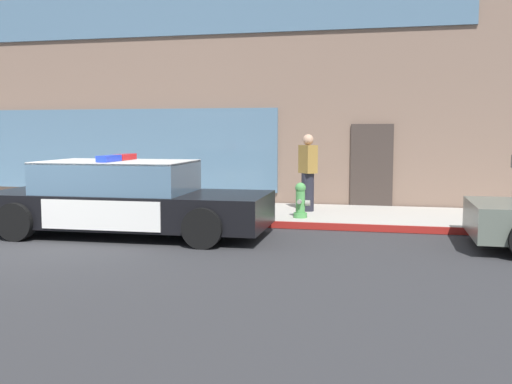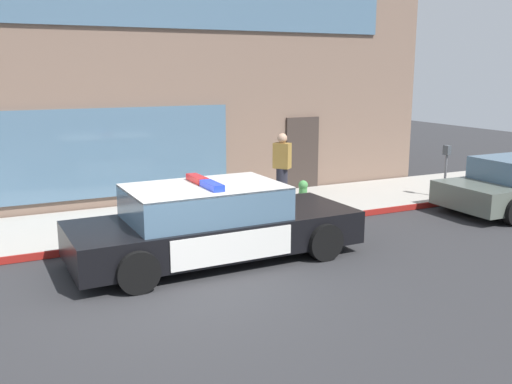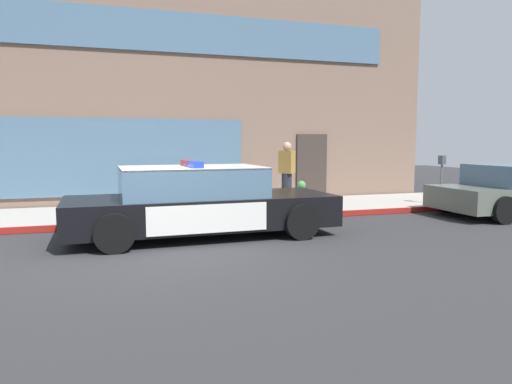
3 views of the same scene
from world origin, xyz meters
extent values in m
plane|color=#303033|center=(0.00, 0.00, 0.00)|extent=(48.00, 48.00, 0.00)
cube|color=#B2ADA3|center=(0.00, 3.99, 0.07)|extent=(48.00, 2.91, 0.15)
cube|color=maroon|center=(0.00, 2.51, 0.08)|extent=(28.80, 0.04, 0.14)
cube|color=#7A6051|center=(-0.21, 10.75, 3.38)|extent=(19.07, 10.51, 6.77)
cube|color=slate|center=(-2.50, 5.46, 1.45)|extent=(11.44, 0.08, 2.10)
cube|color=#382D28|center=(5.51, 5.46, 1.05)|extent=(1.00, 0.08, 2.10)
cube|color=slate|center=(-0.21, 5.46, 4.87)|extent=(16.02, 0.08, 1.10)
cube|color=black|center=(1.22, 1.18, 0.50)|extent=(5.22, 2.01, 0.60)
cube|color=silver|center=(2.88, 1.22, 0.67)|extent=(1.80, 1.90, 0.05)
cube|color=silver|center=(-0.59, 1.14, 0.67)|extent=(1.49, 1.89, 0.05)
cube|color=silver|center=(1.10, 2.14, 0.50)|extent=(2.17, 0.08, 0.51)
cube|color=silver|center=(1.14, 0.22, 0.50)|extent=(2.17, 0.08, 0.51)
cube|color=yellow|center=(1.10, 2.16, 0.50)|extent=(0.22, 0.02, 0.26)
cube|color=slate|center=(1.01, 1.18, 1.07)|extent=(2.73, 1.77, 0.60)
cube|color=silver|center=(1.01, 1.18, 1.36)|extent=(2.73, 1.77, 0.04)
cube|color=red|center=(1.01, 1.52, 1.44)|extent=(0.21, 0.65, 0.11)
cube|color=blue|center=(1.02, 0.84, 1.44)|extent=(0.21, 0.65, 0.11)
cylinder|color=black|center=(2.91, 2.17, 0.34)|extent=(0.68, 0.23, 0.68)
cylinder|color=black|center=(2.95, 0.27, 0.34)|extent=(0.68, 0.23, 0.68)
cylinder|color=black|center=(-0.51, 2.10, 0.34)|extent=(0.68, 0.23, 0.68)
cylinder|color=black|center=(-0.47, 0.20, 0.34)|extent=(0.68, 0.23, 0.68)
cylinder|color=#4C994C|center=(4.15, 3.08, 0.20)|extent=(0.28, 0.28, 0.10)
cylinder|color=#4C994C|center=(4.15, 3.08, 0.47)|extent=(0.19, 0.19, 0.45)
sphere|color=#4C994C|center=(4.15, 3.08, 0.77)|extent=(0.22, 0.22, 0.22)
cylinder|color=gray|center=(4.15, 3.08, 0.84)|extent=(0.06, 0.06, 0.05)
cylinder|color=gray|center=(4.15, 2.94, 0.50)|extent=(0.09, 0.10, 0.09)
cylinder|color=gray|center=(4.15, 3.23, 0.50)|extent=(0.09, 0.10, 0.09)
cylinder|color=gray|center=(4.30, 3.08, 0.46)|extent=(0.10, 0.12, 0.12)
cylinder|color=black|center=(7.98, 2.30, 0.32)|extent=(0.64, 0.20, 0.64)
cylinder|color=black|center=(7.98, 0.42, 0.32)|extent=(0.64, 0.20, 0.64)
cylinder|color=#23232D|center=(4.15, 4.12, 0.57)|extent=(0.28, 0.28, 0.85)
cube|color=olive|center=(4.15, 4.12, 1.31)|extent=(0.46, 0.47, 0.62)
sphere|color=tan|center=(4.15, 4.12, 1.74)|extent=(0.24, 0.24, 0.24)
cylinder|color=slate|center=(8.18, 2.78, 0.70)|extent=(0.06, 0.06, 1.10)
cube|color=#474C51|center=(8.18, 2.78, 1.37)|extent=(0.12, 0.18, 0.24)
camera|label=1|loc=(5.91, -8.80, 1.92)|focal=41.14mm
camera|label=2|loc=(-2.45, -8.05, 3.37)|focal=40.14mm
camera|label=3|loc=(-0.52, -7.77, 1.85)|focal=32.58mm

